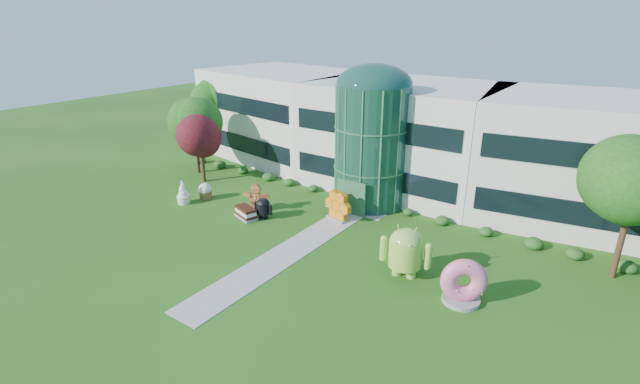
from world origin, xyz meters
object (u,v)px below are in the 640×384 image
Objects in this scene: donut at (463,280)px; android_green at (406,249)px; gingerbread at (256,197)px; android_black at (263,207)px.

android_green is at bearing 138.73° from donut.
donut is at bearing -22.49° from android_green.
android_black is at bearing -44.96° from gingerbread.
android_green is 1.36× the size of donut.
donut reaches higher than android_black.
android_green is 1.43× the size of gingerbread.
android_black is (-12.72, 1.51, -0.87)m from android_green.
android_black is 0.72× the size of donut.
gingerbread is at bearing 158.09° from android_green.
android_green reaches higher than donut.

